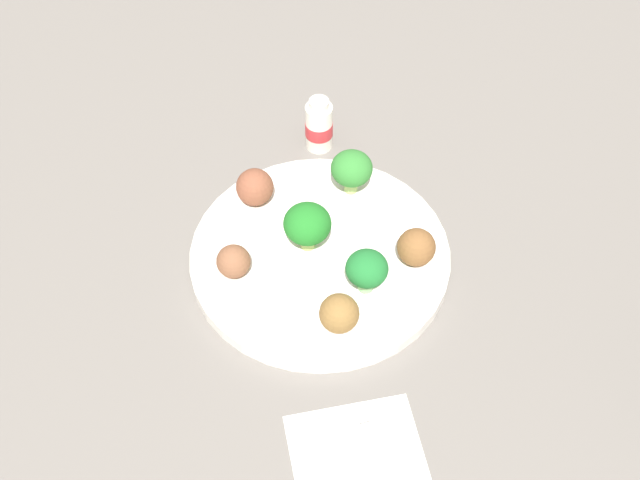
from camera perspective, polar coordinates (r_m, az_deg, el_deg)
The scene contains 10 objects.
ground_plane at distance 0.87m, azimuth 0.00°, elevation -1.50°, with size 4.00×4.00×0.00m, color slate.
plate at distance 0.86m, azimuth 0.00°, elevation -1.17°, with size 0.28×0.28×0.02m, color white.
broccoli_floret_mid_left at distance 0.80m, azimuth 3.38°, elevation -2.11°, with size 0.04×0.04×0.05m.
broccoli_floret_front_right at distance 0.83m, azimuth -0.91°, elevation 1.12°, with size 0.05×0.05×0.06m.
broccoli_floret_near_rim at distance 0.89m, azimuth 2.28°, elevation 5.10°, with size 0.05×0.05×0.05m.
meatball_front_left at distance 0.89m, azimuth -4.70°, elevation 3.80°, with size 0.04×0.04×0.04m, color brown.
meatball_mid_right at distance 0.83m, azimuth -6.22°, elevation -1.53°, with size 0.04×0.04×0.04m, color brown.
meatball_far_rim at distance 0.78m, azimuth 1.41°, elevation -5.28°, with size 0.04×0.04×0.04m, color brown.
meatball_front_right at distance 0.84m, azimuth 6.92°, elevation -0.52°, with size 0.04×0.04×0.04m, color brown.
yogurt_bottle at distance 0.96m, azimuth -0.07°, elevation 8.19°, with size 0.03×0.03×0.07m.
Camera 1 is at (0.52, -0.10, 0.69)m, focal length 44.66 mm.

